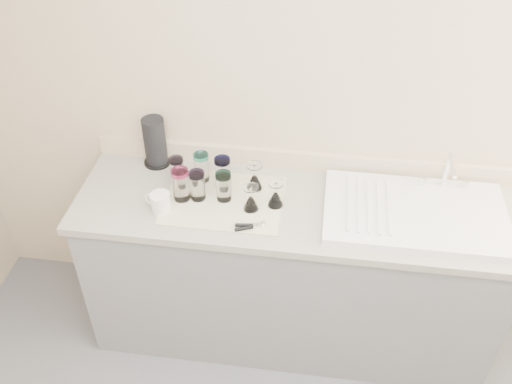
# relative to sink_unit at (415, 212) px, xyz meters

# --- Properties ---
(room_envelope) EXTENTS (3.54, 3.50, 2.52)m
(room_envelope) POSITION_rel_sink_unit_xyz_m (-0.55, -1.20, 0.64)
(room_envelope) COLOR #535358
(room_envelope) RESTS_ON ground
(counter_unit) EXTENTS (2.06, 0.62, 0.90)m
(counter_unit) POSITION_rel_sink_unit_xyz_m (-0.55, -0.00, -0.47)
(counter_unit) COLOR slate
(counter_unit) RESTS_ON ground
(sink_unit) EXTENTS (0.82, 0.50, 0.22)m
(sink_unit) POSITION_rel_sink_unit_xyz_m (0.00, 0.00, 0.00)
(sink_unit) COLOR white
(sink_unit) RESTS_ON counter_unit
(dish_towel) EXTENTS (0.55, 0.42, 0.01)m
(dish_towel) POSITION_rel_sink_unit_xyz_m (-0.88, -0.02, -0.02)
(dish_towel) COLOR silver
(dish_towel) RESTS_ON counter_unit
(tumbler_teal) EXTENTS (0.07, 0.07, 0.14)m
(tumbler_teal) POSITION_rel_sink_unit_xyz_m (-1.13, 0.08, 0.06)
(tumbler_teal) COLOR white
(tumbler_teal) RESTS_ON dish_towel
(tumbler_cyan) EXTENTS (0.07, 0.07, 0.15)m
(tumbler_cyan) POSITION_rel_sink_unit_xyz_m (-1.01, 0.12, 0.06)
(tumbler_cyan) COLOR white
(tumbler_cyan) RESTS_ON dish_towel
(tumbler_purple) EXTENTS (0.08, 0.08, 0.15)m
(tumbler_purple) POSITION_rel_sink_unit_xyz_m (-0.90, 0.09, 0.07)
(tumbler_purple) COLOR white
(tumbler_purple) RESTS_ON dish_towel
(tumbler_magenta) EXTENTS (0.08, 0.08, 0.16)m
(tumbler_magenta) POSITION_rel_sink_unit_xyz_m (-1.08, -0.03, 0.07)
(tumbler_magenta) COLOR white
(tumbler_magenta) RESTS_ON dish_towel
(tumbler_blue) EXTENTS (0.07, 0.07, 0.15)m
(tumbler_blue) POSITION_rel_sink_unit_xyz_m (-1.00, -0.02, 0.06)
(tumbler_blue) COLOR white
(tumbler_blue) RESTS_ON dish_towel
(tumbler_lavender) EXTENTS (0.07, 0.07, 0.15)m
(tumbler_lavender) POSITION_rel_sink_unit_xyz_m (-0.88, -0.01, 0.06)
(tumbler_lavender) COLOR white
(tumbler_lavender) RESTS_ON dish_towel
(goblet_back_left) EXTENTS (0.08, 0.08, 0.14)m
(goblet_back_left) POSITION_rel_sink_unit_xyz_m (-0.75, 0.09, 0.03)
(goblet_back_left) COLOR white
(goblet_back_left) RESTS_ON dish_towel
(goblet_front_left) EXTENTS (0.07, 0.07, 0.13)m
(goblet_front_left) POSITION_rel_sink_unit_xyz_m (-0.75, -0.06, 0.03)
(goblet_front_left) COLOR white
(goblet_front_left) RESTS_ON dish_towel
(goblet_front_right) EXTENTS (0.07, 0.07, 0.13)m
(goblet_front_right) POSITION_rel_sink_unit_xyz_m (-0.64, -0.02, 0.03)
(goblet_front_right) COLOR white
(goblet_front_right) RESTS_ON dish_towel
(can_opener) EXTENTS (0.13, 0.07, 0.02)m
(can_opener) POSITION_rel_sink_unit_xyz_m (-0.73, -0.19, -0.00)
(can_opener) COLOR silver
(can_opener) RESTS_ON dish_towel
(white_mug) EXTENTS (0.14, 0.11, 0.09)m
(white_mug) POSITION_rel_sink_unit_xyz_m (-1.16, -0.12, 0.03)
(white_mug) COLOR white
(white_mug) RESTS_ON counter_unit
(paper_towel_roll) EXTENTS (0.14, 0.14, 0.26)m
(paper_towel_roll) POSITION_rel_sink_unit_xyz_m (-1.27, 0.23, 0.11)
(paper_towel_roll) COLOR black
(paper_towel_roll) RESTS_ON counter_unit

